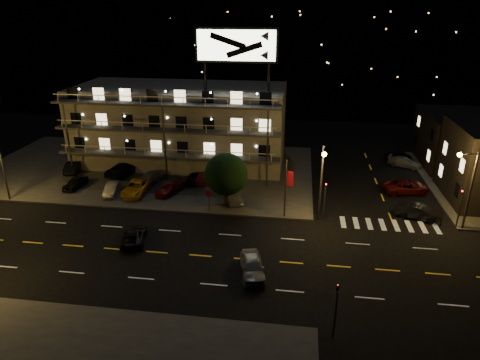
# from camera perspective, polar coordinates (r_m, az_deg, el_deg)

# --- Properties ---
(ground) EXTENTS (140.00, 140.00, 0.00)m
(ground) POSITION_cam_1_polar(r_m,az_deg,el_deg) (38.14, -2.32, -10.27)
(ground) COLOR black
(ground) RESTS_ON ground
(curb_nw) EXTENTS (44.00, 24.00, 0.15)m
(curb_nw) POSITION_cam_1_polar(r_m,az_deg,el_deg) (58.98, -12.33, 1.49)
(curb_nw) COLOR #343432
(curb_nw) RESTS_ON ground
(motel) EXTENTS (28.00, 13.80, 18.10)m
(motel) POSITION_cam_1_polar(r_m,az_deg,el_deg) (59.67, -7.80, 7.36)
(motel) COLOR gray
(motel) RESTS_ON ground
(side_bldg_back) EXTENTS (14.06, 12.00, 7.00)m
(side_bldg_back) POSITION_cam_1_polar(r_m,az_deg,el_deg) (66.45, 28.97, 4.64)
(side_bldg_back) COLOR black
(side_bldg_back) RESTS_ON ground
(hill_backdrop) EXTENTS (120.00, 25.00, 24.00)m
(hill_backdrop) POSITION_cam_1_polar(r_m,az_deg,el_deg) (101.47, 1.30, 17.23)
(hill_backdrop) COLOR black
(hill_backdrop) RESTS_ON ground
(streetlight_nc) EXTENTS (0.44, 1.92, 8.00)m
(streetlight_nc) POSITION_cam_1_polar(r_m,az_deg,el_deg) (42.55, 10.84, 0.43)
(streetlight_nc) COLOR #2D2D30
(streetlight_nc) RESTS_ON ground
(streetlight_ne) EXTENTS (1.92, 0.44, 8.00)m
(streetlight_ne) POSITION_cam_1_polar(r_m,az_deg,el_deg) (45.76, 28.11, -0.33)
(streetlight_ne) COLOR #2D2D30
(streetlight_ne) RESTS_ON ground
(signal_nw) EXTENTS (0.20, 0.27, 4.60)m
(signal_nw) POSITION_cam_1_polar(r_m,az_deg,el_deg) (44.02, 11.25, -2.22)
(signal_nw) COLOR #2D2D30
(signal_nw) RESTS_ON ground
(signal_sw) EXTENTS (0.20, 0.27, 4.60)m
(signal_sw) POSITION_cam_1_polar(r_m,az_deg,el_deg) (29.40, 12.69, -15.98)
(signal_sw) COLOR #2D2D30
(signal_sw) RESTS_ON ground
(signal_ne) EXTENTS (0.27, 0.20, 4.60)m
(signal_ne) POSITION_cam_1_polar(r_m,az_deg,el_deg) (46.75, 27.35, -2.93)
(signal_ne) COLOR #2D2D30
(signal_ne) RESTS_ON ground
(banner_north) EXTENTS (0.83, 0.16, 6.40)m
(banner_north) POSITION_cam_1_polar(r_m,az_deg,el_deg) (43.49, 6.19, -0.97)
(banner_north) COLOR #2D2D30
(banner_north) RESTS_ON ground
(stop_sign) EXTENTS (0.91, 0.11, 2.61)m
(stop_sign) POSITION_cam_1_polar(r_m,az_deg,el_deg) (45.24, -4.18, -2.32)
(stop_sign) COLOR #2D2D30
(stop_sign) RESTS_ON ground
(tree) EXTENTS (4.77, 4.59, 6.01)m
(tree) POSITION_cam_1_polar(r_m,az_deg,el_deg) (45.49, -1.92, 0.62)
(tree) COLOR black
(tree) RESTS_ON curb_nw
(lot_car_0) EXTENTS (1.96, 3.94, 1.29)m
(lot_car_0) POSITION_cam_1_polar(r_m,az_deg,el_deg) (54.84, -21.11, -0.35)
(lot_car_0) COLOR black
(lot_car_0) RESTS_ON curb_nw
(lot_car_1) EXTENTS (1.95, 3.94, 1.24)m
(lot_car_1) POSITION_cam_1_polar(r_m,az_deg,el_deg) (51.70, -16.71, -1.15)
(lot_car_1) COLOR gray
(lot_car_1) RESTS_ON curb_nw
(lot_car_2) EXTENTS (2.62, 5.31, 1.45)m
(lot_car_2) POSITION_cam_1_polar(r_m,az_deg,el_deg) (51.09, -13.65, -0.98)
(lot_car_2) COLOR gold
(lot_car_2) RESTS_ON curb_nw
(lot_car_3) EXTENTS (3.18, 4.57, 1.23)m
(lot_car_3) POSITION_cam_1_polar(r_m,az_deg,el_deg) (50.46, -9.31, -1.06)
(lot_car_3) COLOR #590F0C
(lot_car_3) RESTS_ON curb_nw
(lot_car_4) EXTENTS (3.36, 4.61, 1.46)m
(lot_car_4) POSITION_cam_1_polar(r_m,az_deg,el_deg) (47.76, -1.03, -1.98)
(lot_car_4) COLOR gray
(lot_car_4) RESTS_ON curb_nw
(lot_car_5) EXTENTS (2.29, 4.66, 1.47)m
(lot_car_5) POSITION_cam_1_polar(r_m,az_deg,el_deg) (60.27, -21.22, 1.72)
(lot_car_5) COLOR black
(lot_car_5) RESTS_ON curb_nw
(lot_car_6) EXTENTS (3.65, 5.91, 1.53)m
(lot_car_6) POSITION_cam_1_polar(r_m,az_deg,el_deg) (57.29, -15.23, 1.48)
(lot_car_6) COLOR black
(lot_car_6) RESTS_ON curb_nw
(lot_car_7) EXTENTS (2.86, 4.85, 1.32)m
(lot_car_7) POSITION_cam_1_polar(r_m,az_deg,el_deg) (54.25, -11.56, 0.53)
(lot_car_7) COLOR gray
(lot_car_7) RESTS_ON curb_nw
(lot_car_8) EXTENTS (2.09, 4.12, 1.34)m
(lot_car_8) POSITION_cam_1_polar(r_m,az_deg,el_deg) (52.98, -6.03, 0.35)
(lot_car_8) COLOR black
(lot_car_8) RESTS_ON curb_nw
(lot_car_9) EXTENTS (1.67, 3.98, 1.28)m
(lot_car_9) POSITION_cam_1_polar(r_m,az_deg,el_deg) (52.85, -4.67, 0.30)
(lot_car_9) COLOR #590F0C
(lot_car_9) RESTS_ON curb_nw
(side_car_0) EXTENTS (4.79, 3.14, 1.49)m
(side_car_0) POSITION_cam_1_polar(r_m,az_deg,el_deg) (47.84, 22.77, -3.98)
(side_car_0) COLOR black
(side_car_0) RESTS_ON ground
(side_car_1) EXTENTS (5.72, 3.40, 1.49)m
(side_car_1) POSITION_cam_1_polar(r_m,az_deg,el_deg) (53.91, 21.32, -0.82)
(side_car_1) COLOR #590F0C
(side_car_1) RESTS_ON ground
(side_car_2) EXTENTS (4.84, 3.52, 1.30)m
(side_car_2) POSITION_cam_1_polar(r_m,az_deg,el_deg) (62.53, 21.13, 2.23)
(side_car_2) COLOR gray
(side_car_2) RESTS_ON ground
(side_car_3) EXTENTS (3.94, 2.09, 1.28)m
(side_car_3) POSITION_cam_1_polar(r_m,az_deg,el_deg) (64.86, 20.35, 3.02)
(side_car_3) COLOR black
(side_car_3) RESTS_ON ground
(road_car_east) EXTENTS (2.75, 4.80, 1.54)m
(road_car_east) POSITION_cam_1_polar(r_m,az_deg,el_deg) (35.59, 1.65, -11.41)
(road_car_east) COLOR gray
(road_car_east) RESTS_ON ground
(road_car_west) EXTENTS (3.04, 4.83, 1.24)m
(road_car_west) POSITION_cam_1_polar(r_m,az_deg,el_deg) (41.36, -13.99, -7.18)
(road_car_west) COLOR black
(road_car_west) RESTS_ON ground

